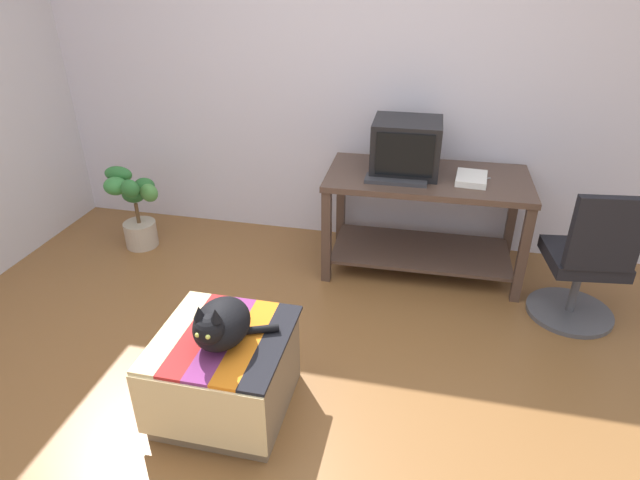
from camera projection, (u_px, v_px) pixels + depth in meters
ground_plane at (286, 418)px, 2.65m from camera, size 14.00×14.00×0.00m
back_wall at (361, 68)px, 3.79m from camera, size 8.00×0.10×2.60m
desk at (425, 206)px, 3.69m from camera, size 1.36×0.71×0.71m
tv_monitor at (406, 147)px, 3.56m from camera, size 0.45×0.41×0.35m
keyboard at (396, 180)px, 3.48m from camera, size 0.40×0.16×0.02m
book at (471, 178)px, 3.48m from camera, size 0.21×0.27×0.04m
ottoman_with_blanket at (226, 372)px, 2.62m from camera, size 0.62×0.65×0.44m
cat at (221, 324)px, 2.42m from camera, size 0.36×0.36×0.27m
potted_plant at (135, 207)px, 4.06m from camera, size 0.42×0.33×0.63m
office_chair at (586, 266)px, 3.18m from camera, size 0.52×0.52×0.89m
pen at (481, 179)px, 3.51m from camera, size 0.13×0.07×0.01m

